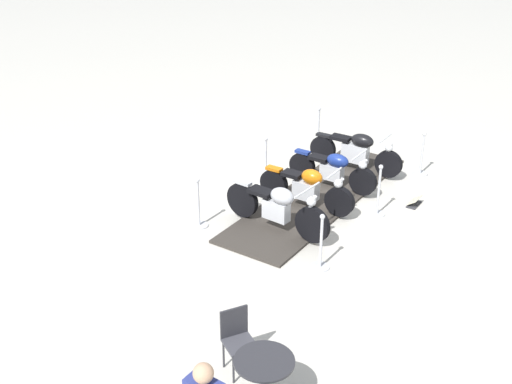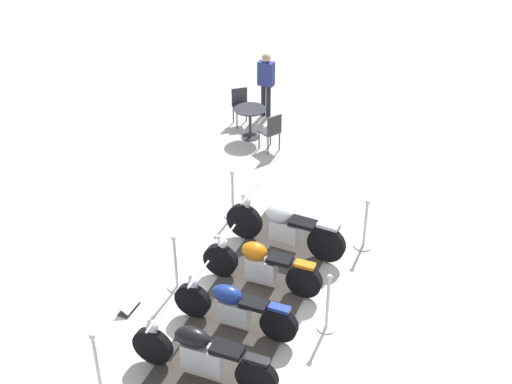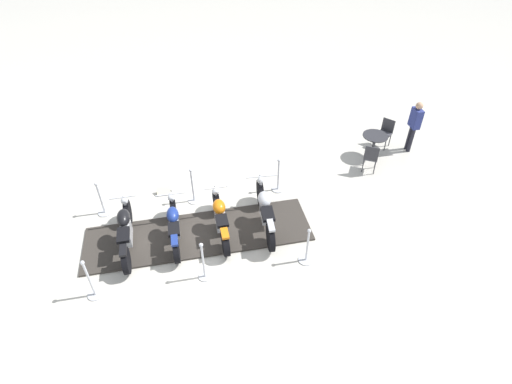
# 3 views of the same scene
# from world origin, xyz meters

# --- Properties ---
(ground_plane) EXTENTS (80.00, 80.00, 0.00)m
(ground_plane) POSITION_xyz_m (0.00, 0.00, 0.00)
(ground_plane) COLOR beige
(display_platform) EXTENTS (1.68, 5.62, 0.05)m
(display_platform) POSITION_xyz_m (0.00, 0.00, 0.03)
(display_platform) COLOR #38332D
(display_platform) RESTS_ON ground_plane
(motorcycle_chrome) EXTENTS (2.35, 0.80, 1.03)m
(motorcycle_chrome) POSITION_xyz_m (0.01, 1.69, 0.53)
(motorcycle_chrome) COLOR black
(motorcycle_chrome) RESTS_ON display_platform
(motorcycle_copper) EXTENTS (2.14, 0.61, 0.91)m
(motorcycle_copper) POSITION_xyz_m (-0.02, 0.56, 0.48)
(motorcycle_copper) COLOR black
(motorcycle_copper) RESTS_ON display_platform
(motorcycle_navy) EXTENTS (2.09, 0.71, 0.89)m
(motorcycle_navy) POSITION_xyz_m (-0.05, -0.56, 0.47)
(motorcycle_navy) COLOR black
(motorcycle_navy) RESTS_ON display_platform
(motorcycle_black) EXTENTS (2.27, 0.63, 0.92)m
(motorcycle_black) POSITION_xyz_m (-0.08, -1.69, 0.51)
(motorcycle_black) COLOR black
(motorcycle_black) RESTS_ON display_platform
(stanchion_right_mid) EXTENTS (0.34, 0.34, 1.09)m
(stanchion_right_mid) POSITION_xyz_m (-1.34, 0.03, 0.34)
(stanchion_right_mid) COLOR silver
(stanchion_right_mid) RESTS_ON ground_plane
(stanchion_left_front) EXTENTS (0.36, 0.36, 1.02)m
(stanchion_left_front) POSITION_xyz_m (1.39, 2.34, 0.30)
(stanchion_left_front) COLOR silver
(stanchion_left_front) RESTS_ON ground_plane
(stanchion_left_mid) EXTENTS (0.30, 0.30, 1.09)m
(stanchion_left_mid) POSITION_xyz_m (1.34, -0.03, 0.39)
(stanchion_left_mid) COLOR silver
(stanchion_left_mid) RESTS_ON ground_plane
(stanchion_right_front) EXTENTS (0.35, 0.35, 1.05)m
(stanchion_right_front) POSITION_xyz_m (-1.28, 2.40, 0.32)
(stanchion_right_front) COLOR silver
(stanchion_right_front) RESTS_ON ground_plane
(stanchion_right_rear) EXTENTS (0.36, 0.36, 1.02)m
(stanchion_right_rear) POSITION_xyz_m (-1.39, -2.34, 0.30)
(stanchion_right_rear) COLOR silver
(stanchion_right_rear) RESTS_ON ground_plane
(info_placard) EXTENTS (0.21, 0.42, 0.19)m
(info_placard) POSITION_xyz_m (-1.83, -0.76, 0.05)
(info_placard) COLOR #333338
(info_placard) RESTS_ON ground_plane
(cafe_table) EXTENTS (0.77, 0.77, 0.77)m
(cafe_table) POSITION_xyz_m (-2.20, 5.72, 0.58)
(cafe_table) COLOR #2D2D33
(cafe_table) RESTS_ON ground_plane
(cafe_chair_near_table) EXTENTS (0.56, 0.56, 0.91)m
(cafe_chair_near_table) POSITION_xyz_m (-2.70, 6.37, 0.53)
(cafe_chair_near_table) COLOR #2D2D33
(cafe_chair_near_table) RESTS_ON ground_plane
(cafe_chair_across_table) EXTENTS (0.55, 0.55, 0.93)m
(cafe_chair_across_table) POSITION_xyz_m (-1.50, 5.28, 0.53)
(cafe_chair_across_table) COLOR #2D2D33
(cafe_chair_across_table) RESTS_ON ground_plane
(bystander_person) EXTENTS (0.41, 0.24, 1.69)m
(bystander_person) POSITION_xyz_m (-2.27, 7.01, 1.01)
(bystander_person) COLOR #23232D
(bystander_person) RESTS_ON ground_plane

